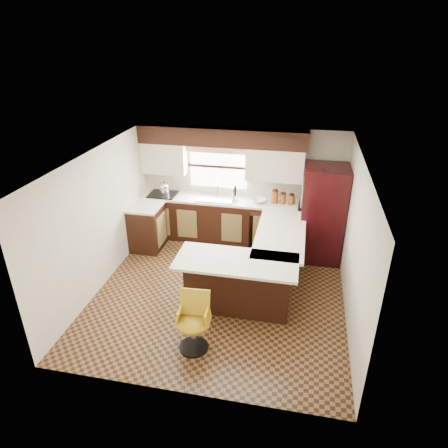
% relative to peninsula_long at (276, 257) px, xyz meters
% --- Properties ---
extents(floor, '(4.40, 4.40, 0.00)m').
position_rel_peninsula_long_xyz_m(floor, '(-0.90, -0.62, -0.45)').
color(floor, '#49301A').
rests_on(floor, ground).
extents(ceiling, '(4.40, 4.40, 0.00)m').
position_rel_peninsula_long_xyz_m(ceiling, '(-0.90, -0.62, 1.95)').
color(ceiling, silver).
rests_on(ceiling, wall_back).
extents(wall_back, '(4.40, 0.00, 4.40)m').
position_rel_peninsula_long_xyz_m(wall_back, '(-0.90, 1.58, 0.75)').
color(wall_back, beige).
rests_on(wall_back, floor).
extents(wall_front, '(4.40, 0.00, 4.40)m').
position_rel_peninsula_long_xyz_m(wall_front, '(-0.90, -2.83, 0.75)').
color(wall_front, beige).
rests_on(wall_front, floor).
extents(wall_left, '(0.00, 4.40, 4.40)m').
position_rel_peninsula_long_xyz_m(wall_left, '(-3.00, -0.62, 0.75)').
color(wall_left, beige).
rests_on(wall_left, floor).
extents(wall_right, '(0.00, 4.40, 4.40)m').
position_rel_peninsula_long_xyz_m(wall_right, '(1.20, -0.62, 0.75)').
color(wall_right, beige).
rests_on(wall_right, floor).
extents(base_cab_back, '(3.30, 0.60, 0.90)m').
position_rel_peninsula_long_xyz_m(base_cab_back, '(-1.35, 1.28, 0.00)').
color(base_cab_back, black).
rests_on(base_cab_back, floor).
extents(base_cab_left, '(0.60, 0.70, 0.90)m').
position_rel_peninsula_long_xyz_m(base_cab_left, '(-2.70, 0.62, 0.00)').
color(base_cab_left, black).
rests_on(base_cab_left, floor).
extents(counter_back, '(3.30, 0.60, 0.04)m').
position_rel_peninsula_long_xyz_m(counter_back, '(-1.35, 1.28, 0.47)').
color(counter_back, silver).
rests_on(counter_back, base_cab_back).
extents(counter_left, '(0.60, 0.70, 0.04)m').
position_rel_peninsula_long_xyz_m(counter_left, '(-2.70, 0.62, 0.47)').
color(counter_left, silver).
rests_on(counter_left, base_cab_left).
extents(soffit, '(3.40, 0.35, 0.36)m').
position_rel_peninsula_long_xyz_m(soffit, '(-1.30, 1.40, 1.77)').
color(soffit, black).
rests_on(soffit, wall_back).
extents(upper_cab_left, '(0.94, 0.35, 0.64)m').
position_rel_peninsula_long_xyz_m(upper_cab_left, '(-2.52, 1.40, 1.27)').
color(upper_cab_left, beige).
rests_on(upper_cab_left, wall_back).
extents(upper_cab_right, '(1.14, 0.35, 0.64)m').
position_rel_peninsula_long_xyz_m(upper_cab_right, '(-0.22, 1.40, 1.27)').
color(upper_cab_right, beige).
rests_on(upper_cab_right, wall_back).
extents(window_pane, '(1.20, 0.02, 0.90)m').
position_rel_peninsula_long_xyz_m(window_pane, '(-1.40, 1.56, 1.10)').
color(window_pane, white).
rests_on(window_pane, wall_back).
extents(valance, '(1.30, 0.06, 0.18)m').
position_rel_peninsula_long_xyz_m(valance, '(-1.40, 1.52, 1.49)').
color(valance, '#D19B93').
rests_on(valance, wall_back).
extents(sink, '(0.75, 0.45, 0.03)m').
position_rel_peninsula_long_xyz_m(sink, '(-1.40, 1.25, 0.51)').
color(sink, '#B2B2B7').
rests_on(sink, counter_back).
extents(dishwasher, '(0.58, 0.03, 0.78)m').
position_rel_peninsula_long_xyz_m(dishwasher, '(-0.35, 0.99, -0.02)').
color(dishwasher, black).
rests_on(dishwasher, floor).
extents(cooktop, '(0.58, 0.50, 0.02)m').
position_rel_peninsula_long_xyz_m(cooktop, '(-2.55, 1.25, 0.51)').
color(cooktop, black).
rests_on(cooktop, counter_back).
extents(peninsula_long, '(0.60, 1.95, 0.90)m').
position_rel_peninsula_long_xyz_m(peninsula_long, '(0.00, 0.00, 0.00)').
color(peninsula_long, black).
rests_on(peninsula_long, floor).
extents(peninsula_return, '(1.65, 0.60, 0.90)m').
position_rel_peninsula_long_xyz_m(peninsula_return, '(-0.53, -0.97, 0.00)').
color(peninsula_return, black).
rests_on(peninsula_return, floor).
extents(counter_pen_long, '(0.84, 1.95, 0.04)m').
position_rel_peninsula_long_xyz_m(counter_pen_long, '(0.05, 0.00, 0.47)').
color(counter_pen_long, silver).
rests_on(counter_pen_long, peninsula_long).
extents(counter_pen_return, '(1.89, 0.84, 0.04)m').
position_rel_peninsula_long_xyz_m(counter_pen_return, '(-0.55, -1.06, 0.47)').
color(counter_pen_return, silver).
rests_on(counter_pen_return, peninsula_return).
extents(refrigerator, '(0.81, 0.78, 1.89)m').
position_rel_peninsula_long_xyz_m(refrigerator, '(0.78, 0.95, 0.49)').
color(refrigerator, black).
rests_on(refrigerator, floor).
extents(bar_chair, '(0.49, 0.49, 0.88)m').
position_rel_peninsula_long_xyz_m(bar_chair, '(-0.98, -2.04, -0.01)').
color(bar_chair, '#B58F17').
rests_on(bar_chair, floor).
extents(kettle, '(0.20, 0.20, 0.28)m').
position_rel_peninsula_long_xyz_m(kettle, '(-2.51, 1.26, 0.66)').
color(kettle, silver).
rests_on(kettle, cooktop).
extents(percolator, '(0.13, 0.13, 0.28)m').
position_rel_peninsula_long_xyz_m(percolator, '(-0.99, 1.28, 0.64)').
color(percolator, silver).
rests_on(percolator, counter_back).
extents(mixing_bowl, '(0.35, 0.35, 0.07)m').
position_rel_peninsula_long_xyz_m(mixing_bowl, '(-0.50, 1.28, 0.53)').
color(mixing_bowl, white).
rests_on(mixing_bowl, counter_back).
extents(canister_large, '(0.13, 0.13, 0.25)m').
position_rel_peninsula_long_xyz_m(canister_large, '(-0.18, 1.30, 0.62)').
color(canister_large, '#884111').
rests_on(canister_large, counter_back).
extents(canister_med, '(0.13, 0.13, 0.21)m').
position_rel_peninsula_long_xyz_m(canister_med, '(-0.01, 1.30, 0.60)').
color(canister_med, '#884111').
rests_on(canister_med, counter_back).
extents(canister_small, '(0.12, 0.12, 0.20)m').
position_rel_peninsula_long_xyz_m(canister_small, '(0.16, 1.30, 0.59)').
color(canister_small, '#884111').
rests_on(canister_small, counter_back).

